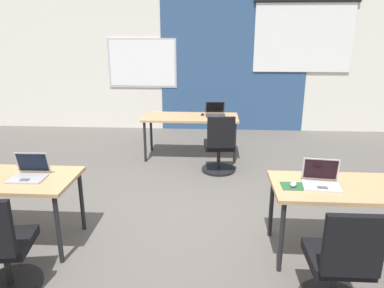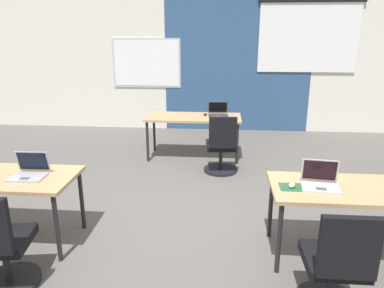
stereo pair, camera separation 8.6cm
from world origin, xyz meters
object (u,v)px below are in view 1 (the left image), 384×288
laptop_near_right_inner (321,180)px  mouse_far_right (202,114)px  laptop_near_left_inner (29,173)px  chair_near_right_inner (339,269)px  chair_far_right (219,149)px  mouse_near_right_inner (293,184)px  desk_near_right (359,192)px  laptop_far_right (215,113)px  chair_near_left_inner (1,253)px  desk_far_center (191,120)px

laptop_near_right_inner → mouse_far_right: bearing=119.4°
laptop_near_left_inner → mouse_far_right: bearing=59.8°
chair_near_right_inner → laptop_near_left_inner: bearing=-16.1°
laptop_near_left_inner → laptop_near_right_inner: bearing=-1.5°
chair_far_right → chair_near_right_inner: 2.98m
laptop_near_left_inner → mouse_near_right_inner: laptop_near_left_inner is taller
laptop_near_right_inner → chair_near_right_inner: size_ratio=0.39×
mouse_near_right_inner → chair_near_right_inner: (0.22, -0.73, -0.36)m
mouse_near_right_inner → mouse_far_right: bearing=107.8°
mouse_far_right → laptop_near_right_inner: 3.12m
desk_near_right → mouse_near_right_inner: (-0.62, -0.04, 0.08)m
laptop_far_right → mouse_near_right_inner: bearing=-80.0°
chair_near_left_inner → mouse_far_right: bearing=-121.6°
laptop_near_left_inner → chair_near_right_inner: size_ratio=0.37×
desk_far_center → laptop_far_right: size_ratio=4.58×
laptop_near_right_inner → mouse_near_right_inner: laptop_near_right_inner is taller
desk_near_right → laptop_far_right: 3.19m
chair_far_right → laptop_near_left_inner: bearing=42.7°
desk_far_center → chair_near_left_inner: size_ratio=1.74×
desk_near_right → chair_far_right: chair_far_right is taller
chair_far_right → mouse_near_right_inner: size_ratio=8.09×
chair_far_right → laptop_near_left_inner: size_ratio=2.73×
laptop_near_right_inner → laptop_far_right: bearing=115.4°
mouse_far_right → laptop_near_right_inner: bearing=-67.4°
laptop_far_right → chair_near_right_inner: bearing=-79.4°
laptop_near_left_inner → chair_near_right_inner: (2.74, -0.78, -0.39)m
mouse_far_right → laptop_near_left_inner: bearing=-118.8°
chair_far_right → chair_near_left_inner: 3.33m
laptop_near_right_inner → mouse_near_right_inner: size_ratio=3.17×
laptop_far_right → desk_far_center: bearing=-170.3°
desk_near_right → chair_near_left_inner: bearing=-166.5°
desk_near_right → chair_far_right: 2.45m
chair_near_left_inner → chair_far_right: bearing=-131.5°
desk_near_right → chair_near_right_inner: bearing=-117.4°
chair_far_right → chair_near_right_inner: (0.87, -2.85, 0.00)m
desk_near_right → mouse_far_right: bearing=118.3°
chair_far_right → mouse_near_right_inner: 2.25m
mouse_near_right_inner → chair_near_right_inner: chair_near_right_inner is taller
desk_near_right → desk_far_center: same height
chair_near_left_inner → mouse_near_right_inner: size_ratio=8.09×
laptop_far_right → mouse_near_right_inner: 3.03m
desk_near_right → chair_near_right_inner: (-0.40, -0.77, -0.28)m
mouse_near_right_inner → desk_near_right: bearing=3.7°
chair_near_left_inner → chair_near_right_inner: same height
chair_far_right → laptop_near_right_inner: bearing=108.4°
chair_far_right → chair_near_left_inner: (-1.78, -2.81, 0.00)m
mouse_near_right_inner → laptop_near_left_inner: bearing=178.9°
laptop_far_right → laptop_near_right_inner: laptop_near_right_inner is taller
desk_far_center → mouse_near_right_inner: bearing=-68.2°
mouse_near_right_inner → laptop_far_right: bearing=103.7°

